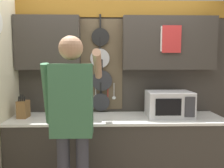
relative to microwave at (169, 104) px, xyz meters
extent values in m
cube|color=#38332D|center=(-0.63, 0.01, -0.62)|extent=(2.52, 0.57, 0.87)
cube|color=white|center=(-0.63, 0.01, -0.17)|extent=(2.55, 0.60, 0.03)
cube|color=#38332D|center=(-0.63, 0.31, 0.12)|extent=(3.12, 0.04, 2.35)
cube|color=#99661E|center=(-0.63, 0.28, 1.18)|extent=(3.08, 0.02, 0.21)
cube|color=#38332D|center=(-1.49, 0.21, 0.74)|extent=(0.80, 0.16, 0.67)
cube|color=#38332D|center=(0.04, 0.21, 0.74)|extent=(1.18, 0.16, 0.67)
cube|color=brown|center=(-0.82, 0.28, 0.47)|extent=(0.54, 0.01, 1.17)
cylinder|color=black|center=(-0.83, 0.26, 0.83)|extent=(0.23, 0.02, 0.23)
cube|color=black|center=(-0.83, 0.25, 1.02)|extent=(0.02, 0.02, 0.17)
cylinder|color=#B7B7BC|center=(-0.84, 0.26, 0.56)|extent=(0.25, 0.02, 0.25)
cube|color=black|center=(-0.84, 0.25, 0.75)|extent=(0.02, 0.02, 0.15)
cylinder|color=#2D2D33|center=(-0.82, 0.26, 0.27)|extent=(0.27, 0.02, 0.27)
cube|color=black|center=(-0.82, 0.25, 0.47)|extent=(0.02, 0.02, 0.14)
cylinder|color=#2D2D33|center=(-0.83, 0.26, -0.02)|extent=(0.23, 0.02, 0.23)
cube|color=black|center=(-0.83, 0.25, 0.17)|extent=(0.02, 0.02, 0.15)
cylinder|color=silver|center=(-0.98, 0.26, 0.14)|extent=(0.01, 0.01, 0.19)
ellipsoid|color=silver|center=(-0.98, 0.26, 0.04)|extent=(0.04, 0.01, 0.03)
cylinder|color=silver|center=(-0.90, 0.26, 0.15)|extent=(0.01, 0.01, 0.17)
ellipsoid|color=silver|center=(-0.90, 0.26, 0.05)|extent=(0.05, 0.01, 0.05)
cylinder|color=black|center=(-0.82, 0.26, 0.12)|extent=(0.01, 0.01, 0.23)
ellipsoid|color=black|center=(-0.82, 0.26, -0.01)|extent=(0.04, 0.01, 0.03)
cylinder|color=red|center=(-0.74, 0.26, 0.12)|extent=(0.01, 0.01, 0.22)
ellipsoid|color=red|center=(-0.74, 0.26, 0.00)|extent=(0.04, 0.01, 0.04)
cylinder|color=silver|center=(-0.66, 0.26, 0.14)|extent=(0.01, 0.01, 0.18)
ellipsoid|color=silver|center=(-0.66, 0.26, 0.04)|extent=(0.05, 0.01, 0.04)
cube|color=white|center=(0.02, 0.12, 0.79)|extent=(0.22, 0.02, 0.31)
cube|color=red|center=(0.04, 0.11, 0.79)|extent=(0.23, 0.02, 0.33)
cube|color=silver|center=(0.00, 0.00, 0.00)|extent=(0.53, 0.35, 0.31)
cube|color=black|center=(-0.06, -0.18, 0.00)|extent=(0.29, 0.01, 0.19)
cube|color=#333338|center=(0.19, -0.18, 0.00)|extent=(0.12, 0.01, 0.23)
cube|color=brown|center=(-1.75, 0.00, -0.05)|extent=(0.12, 0.16, 0.20)
cylinder|color=black|center=(-1.78, -0.03, 0.08)|extent=(0.02, 0.03, 0.06)
cylinder|color=black|center=(-1.76, -0.03, 0.09)|extent=(0.02, 0.03, 0.08)
cylinder|color=black|center=(-1.74, -0.03, 0.09)|extent=(0.02, 0.03, 0.08)
cylinder|color=black|center=(-1.72, -0.03, 0.08)|extent=(0.02, 0.03, 0.06)
cylinder|color=white|center=(-1.25, 0.00, -0.08)|extent=(0.12, 0.12, 0.15)
cylinder|color=tan|center=(-1.25, -0.03, 0.03)|extent=(0.05, 0.03, 0.25)
cylinder|color=red|center=(-1.27, 0.02, 0.00)|extent=(0.02, 0.05, 0.20)
cylinder|color=silver|center=(-1.25, -0.01, 0.01)|extent=(0.03, 0.02, 0.22)
cylinder|color=black|center=(-1.25, -0.02, 0.02)|extent=(0.04, 0.05, 0.23)
cylinder|color=silver|center=(-1.25, 0.00, 0.02)|extent=(0.01, 0.03, 0.24)
cylinder|color=tan|center=(-1.22, 0.02, 0.01)|extent=(0.05, 0.05, 0.21)
cube|color=#3D704C|center=(-1.08, -0.59, 0.16)|extent=(0.38, 0.22, 0.66)
sphere|color=#A87A5B|center=(-1.08, -0.59, 0.63)|extent=(0.22, 0.22, 0.22)
cylinder|color=#3D704C|center=(-1.31, -0.55, 0.21)|extent=(0.08, 0.22, 0.59)
cylinder|color=#A87A5B|center=(-0.85, -0.32, 0.47)|extent=(0.08, 0.57, 0.32)
camera|label=1|loc=(-0.76, -2.58, 0.51)|focal=35.00mm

